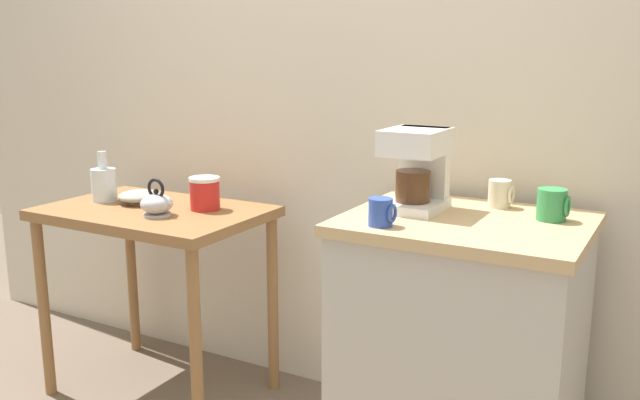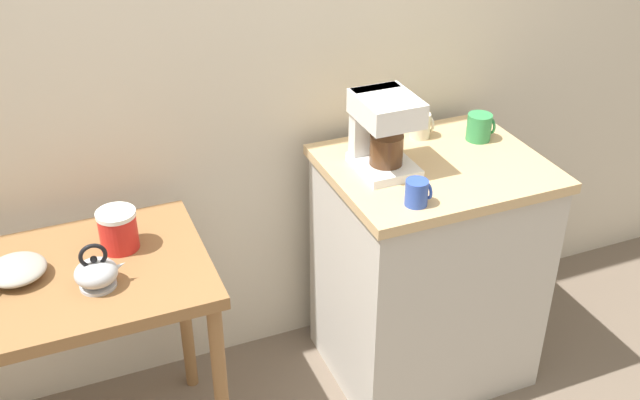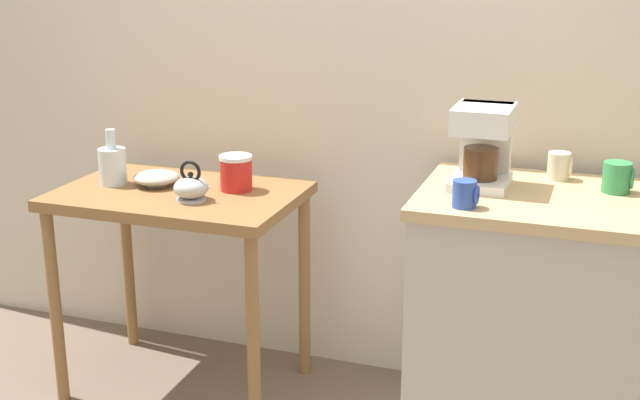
% 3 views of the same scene
% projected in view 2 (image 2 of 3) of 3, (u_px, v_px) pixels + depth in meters
% --- Properties ---
extents(wooden_table, '(0.86, 0.57, 0.78)m').
position_uv_depth(wooden_table, '(64.00, 306.00, 2.23)').
color(wooden_table, olive).
rests_on(wooden_table, ground_plane).
extents(kitchen_counter, '(0.72, 0.60, 0.88)m').
position_uv_depth(kitchen_counter, '(427.00, 269.00, 2.77)').
color(kitchen_counter, '#BCB7AD').
rests_on(kitchen_counter, ground_plane).
extents(bowl_stoneware, '(0.17, 0.17, 0.05)m').
position_uv_depth(bowl_stoneware, '(16.00, 270.00, 2.15)').
color(bowl_stoneware, '#9E998C').
rests_on(bowl_stoneware, wooden_table).
extents(teakettle, '(0.15, 0.12, 0.14)m').
position_uv_depth(teakettle, '(97.00, 273.00, 2.11)').
color(teakettle, '#B2B5BA').
rests_on(teakettle, wooden_table).
extents(canister_enamel, '(0.12, 0.12, 0.13)m').
position_uv_depth(canister_enamel, '(118.00, 230.00, 2.26)').
color(canister_enamel, red).
rests_on(canister_enamel, wooden_table).
extents(coffee_maker, '(0.18, 0.22, 0.26)m').
position_uv_depth(coffee_maker, '(383.00, 128.00, 2.45)').
color(coffee_maker, white).
rests_on(coffee_maker, kitchen_counter).
extents(mug_tall_green, '(0.09, 0.09, 0.10)m').
position_uv_depth(mug_tall_green, '(480.00, 127.00, 2.68)').
color(mug_tall_green, '#338C4C').
rests_on(mug_tall_green, kitchen_counter).
extents(mug_blue, '(0.08, 0.07, 0.08)m').
position_uv_depth(mug_blue, '(417.00, 193.00, 2.29)').
color(mug_blue, '#2D4CAD').
rests_on(mug_blue, kitchen_counter).
extents(mug_small_cream, '(0.08, 0.07, 0.09)m').
position_uv_depth(mug_small_cream, '(421.00, 125.00, 2.70)').
color(mug_small_cream, beige).
rests_on(mug_small_cream, kitchen_counter).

